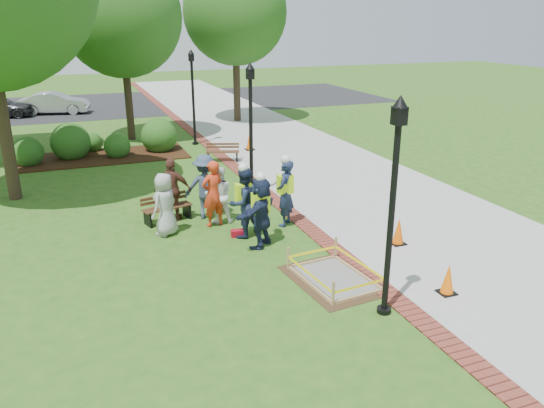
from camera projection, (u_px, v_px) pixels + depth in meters
name	position (u px, v px, depth m)	size (l,w,h in m)	color
ground	(271.00, 261.00, 12.70)	(100.00, 100.00, 0.00)	#285116
sidewalk	(295.00, 151.00, 23.21)	(6.00, 60.00, 0.02)	#9E9E99
brick_edging	(224.00, 158.00, 22.10)	(0.50, 60.00, 0.03)	maroon
mulch_bed	(102.00, 157.00, 22.24)	(7.00, 3.00, 0.05)	#381E0F
parking_lot	(130.00, 103.00, 36.47)	(36.00, 12.00, 0.01)	black
wet_concrete_pad	(334.00, 270.00, 11.71)	(1.91, 2.45, 0.55)	#47331E
bench_near	(168.00, 213.00, 15.13)	(1.47, 0.80, 0.76)	#502D1B
bench_far	(223.00, 156.00, 21.55)	(1.40, 0.86, 0.72)	brown
cone_front	(448.00, 280.00, 11.08)	(0.35, 0.35, 0.69)	black
cone_back	(398.00, 232.00, 13.54)	(0.37, 0.37, 0.72)	black
cone_far	(250.00, 142.00, 23.36)	(0.40, 0.40, 0.78)	black
toolbox	(238.00, 233.00, 14.13)	(0.37, 0.20, 0.18)	maroon
lamp_near	(393.00, 193.00, 9.67)	(0.28, 0.28, 4.26)	black
lamp_mid	(251.00, 120.00, 16.71)	(0.28, 0.28, 4.26)	black
lamp_far	(193.00, 90.00, 23.76)	(0.28, 0.28, 4.26)	black
tree_back	(121.00, 17.00, 23.78)	(5.43, 5.43, 8.31)	#3D2D1E
tree_right	(235.00, 13.00, 28.34)	(5.58, 5.58, 8.63)	#3D2D1E
shrub_a	(29.00, 165.00, 21.07)	(1.23, 1.23, 1.23)	#254E16
shrub_b	(73.00, 158.00, 22.12)	(1.60, 1.60, 1.60)	#254E16
shrub_c	(118.00, 157.00, 22.30)	(1.09, 1.09, 1.09)	#254E16
shrub_d	(160.00, 151.00, 23.33)	(1.55, 1.55, 1.55)	#254E16
shrub_e	(93.00, 151.00, 23.29)	(0.90, 0.90, 0.90)	#254E16
casual_person_a	(165.00, 205.00, 14.01)	(0.64, 0.62, 1.70)	#9E9E9E
casual_person_b	(213.00, 194.00, 14.60)	(0.67, 0.52, 1.87)	red
casual_person_c	(219.00, 195.00, 14.87)	(0.58, 0.43, 1.64)	white
casual_person_d	(172.00, 190.00, 15.04)	(0.68, 0.58, 1.81)	brown
casual_person_e	(206.00, 187.00, 15.19)	(0.69, 0.55, 1.88)	#34425C
hivis_worker_a	(261.00, 210.00, 13.26)	(0.68, 0.66, 1.96)	#1C294A
hivis_worker_b	(285.00, 191.00, 14.62)	(0.69, 0.71, 2.03)	#1A1C45
hivis_worker_c	(244.00, 201.00, 13.84)	(0.69, 0.56, 2.02)	#171C3B
parked_car_b	(56.00, 114.00, 32.48)	(4.38, 1.90, 1.43)	#A1A2A6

